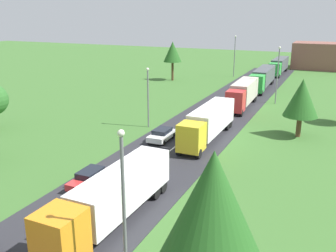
{
  "coord_description": "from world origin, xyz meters",
  "views": [
    {
      "loc": [
        15.21,
        -4.86,
        14.07
      ],
      "look_at": [
        -0.27,
        29.33,
        2.72
      ],
      "focal_mm": 40.54,
      "sensor_mm": 36.0,
      "label": 1
    }
  ],
  "objects": [
    {
      "name": "car_third",
      "position": [
        -2.19,
        31.82,
        0.79
      ],
      "size": [
        1.98,
        4.18,
        1.36
      ],
      "color": "white",
      "rests_on": "road"
    },
    {
      "name": "distant_building",
      "position": [
        11.31,
        99.86,
        3.29
      ],
      "size": [
        15.13,
        9.01,
        6.58
      ],
      "primitive_type": "cube",
      "color": "brown",
      "rests_on": "ground"
    },
    {
      "name": "lamppost_fourth",
      "position": [
        -6.42,
        78.8,
        5.01
      ],
      "size": [
        0.36,
        0.36,
        9.06
      ],
      "color": "slate",
      "rests_on": "ground"
    },
    {
      "name": "lamppost_second",
      "position": [
        -6.09,
        36.15,
        4.24
      ],
      "size": [
        0.36,
        0.36,
        7.53
      ],
      "color": "slate",
      "rests_on": "ground"
    },
    {
      "name": "road",
      "position": [
        0.0,
        24.5,
        0.03
      ],
      "size": [
        10.0,
        140.0,
        0.06
      ],
      "primitive_type": "cube",
      "color": "#2B2B30",
      "rests_on": "ground"
    },
    {
      "name": "lamppost_third",
      "position": [
        6.49,
        55.96,
        4.97
      ],
      "size": [
        0.36,
        0.36,
        8.97
      ],
      "color": "slate",
      "rests_on": "ground"
    },
    {
      "name": "car_second",
      "position": [
        -2.73,
        18.85,
        0.79
      ],
      "size": [
        1.82,
        4.25,
        1.38
      ],
      "color": "red",
      "rests_on": "road"
    },
    {
      "name": "truck_fifth",
      "position": [
        2.2,
        86.84,
        2.08
      ],
      "size": [
        2.51,
        13.82,
        3.5
      ],
      "color": "green",
      "rests_on": "road"
    },
    {
      "name": "truck_second",
      "position": [
        2.41,
        34.5,
        2.14
      ],
      "size": [
        2.52,
        13.04,
        3.6
      ],
      "color": "yellow",
      "rests_on": "road"
    },
    {
      "name": "tree_ash",
      "position": [
        11.4,
        7.69,
        5.79
      ],
      "size": [
        6.18,
        6.18,
        9.21
      ],
      "color": "#513823",
      "rests_on": "ground"
    },
    {
      "name": "truck_third",
      "position": [
        2.28,
        51.29,
        2.22
      ],
      "size": [
        2.79,
        11.95,
        3.79
      ],
      "color": "red",
      "rests_on": "road"
    },
    {
      "name": "tree_pine",
      "position": [
        11.67,
        40.01,
        4.61
      ],
      "size": [
        3.95,
        3.95,
        6.82
      ],
      "color": "#513823",
      "rests_on": "ground"
    },
    {
      "name": "truck_fourth",
      "position": [
        2.18,
        67.38,
        2.18
      ],
      "size": [
        2.79,
        14.68,
        3.67
      ],
      "color": "green",
      "rests_on": "road"
    },
    {
      "name": "tree_oak",
      "position": [
        -17.09,
        68.8,
        5.97
      ],
      "size": [
        3.81,
        3.81,
        8.13
      ],
      "color": "#513823",
      "rests_on": "ground"
    },
    {
      "name": "truck_lead",
      "position": [
        2.2,
        14.68,
        2.07
      ],
      "size": [
        2.7,
        12.92,
        3.49
      ],
      "color": "orange",
      "rests_on": "road"
    },
    {
      "name": "lamppost_lead",
      "position": [
        6.2,
        9.68,
        4.87
      ],
      "size": [
        0.36,
        0.36,
        8.77
      ],
      "color": "slate",
      "rests_on": "ground"
    },
    {
      "name": "lane_marking_centre",
      "position": [
        0.0,
        19.55,
        0.07
      ],
      "size": [
        0.16,
        119.24,
        0.01
      ],
      "color": "white",
      "rests_on": "road"
    }
  ]
}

